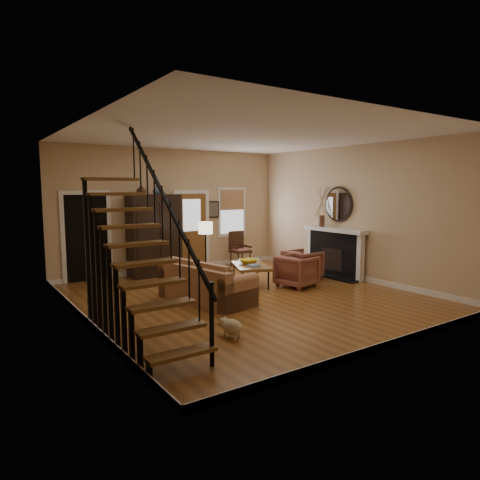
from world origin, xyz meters
TOP-DOWN VIEW (x-y plane):
  - room at (-0.41, 1.76)m, footprint 7.00×7.33m
  - staircase at (-2.78, -1.30)m, footprint 0.94×2.80m
  - fireplace at (3.13, 0.50)m, footprint 0.33×1.95m
  - armoire at (-0.70, 3.15)m, footprint 1.30×0.60m
  - vase_a at (-1.05, 3.05)m, footprint 0.24×0.24m
  - vase_b at (-0.65, 3.05)m, footprint 0.20×0.20m
  - sofa at (-0.88, 0.15)m, footprint 1.26×2.16m
  - coffee_table at (0.72, 0.88)m, footprint 1.16×1.44m
  - bowl at (0.77, 1.03)m, footprint 0.43×0.43m
  - books at (0.60, 0.58)m, footprint 0.23×0.31m
  - armchair_left at (1.49, 0.13)m, footprint 0.94×0.93m
  - armchair_right at (2.17, 0.68)m, footprint 0.83×0.81m
  - floor_lamp at (-0.05, 1.63)m, footprint 0.44×0.44m
  - side_chair at (1.85, 2.95)m, footprint 0.54×0.54m
  - dog at (-1.59, -1.88)m, footprint 0.33×0.45m

SIDE VIEW (x-z plane):
  - dog at x=-1.59m, z-range 0.00..0.29m
  - coffee_table at x=0.72m, z-range 0.00..0.48m
  - armchair_right at x=2.17m, z-range 0.00..0.73m
  - armchair_left at x=1.49m, z-range 0.00..0.73m
  - sofa at x=-0.88m, z-range 0.00..0.76m
  - books at x=0.60m, z-range 0.48..0.54m
  - side_chair at x=1.85m, z-range 0.00..1.02m
  - bowl at x=0.77m, z-range 0.48..0.58m
  - floor_lamp at x=-0.05m, z-range 0.00..1.47m
  - fireplace at x=3.13m, z-range -0.41..1.89m
  - armoire at x=-0.70m, z-range 0.00..2.10m
  - room at x=-0.41m, z-range -0.14..3.16m
  - staircase at x=-2.78m, z-range 0.00..3.20m
  - vase_b at x=-0.65m, z-range 2.10..2.31m
  - vase_a at x=-1.05m, z-range 2.10..2.35m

